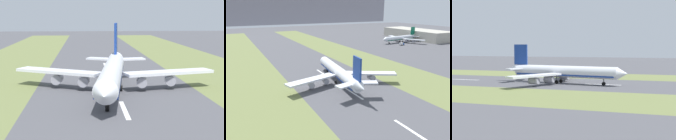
% 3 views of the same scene
% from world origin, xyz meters
% --- Properties ---
extents(ground_plane, '(800.00, 800.00, 0.00)m').
position_xyz_m(ground_plane, '(0.00, 0.00, 0.00)').
color(ground_plane, '#4C4C51').
extents(centreline_dash_near, '(1.20, 18.00, 0.01)m').
position_xyz_m(centreline_dash_near, '(0.00, -55.22, 0.01)').
color(centreline_dash_near, silver).
rests_on(centreline_dash_near, ground).
extents(centreline_dash_mid, '(1.20, 18.00, 0.01)m').
position_xyz_m(centreline_dash_mid, '(0.00, -15.22, 0.01)').
color(centreline_dash_mid, silver).
rests_on(centreline_dash_mid, ground).
extents(centreline_dash_far, '(1.20, 18.00, 0.01)m').
position_xyz_m(centreline_dash_far, '(0.00, 24.78, 0.01)').
color(centreline_dash_far, silver).
rests_on(centreline_dash_far, ground).
extents(airplane_main_jet, '(63.60, 67.15, 20.20)m').
position_xyz_m(airplane_main_jet, '(1.33, 2.89, 6.02)').
color(airplane_main_jet, silver).
rests_on(airplane_main_jet, ground).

